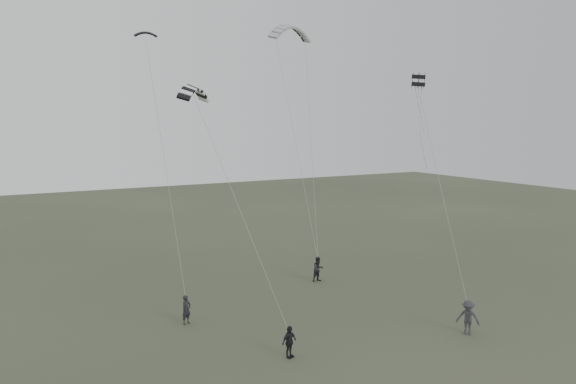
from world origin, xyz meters
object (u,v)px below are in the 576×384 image
kite_pale_large (291,27)px  kite_box (418,81)px  flyer_center (289,342)px  kite_striped (194,88)px  flyer_far (468,317)px  kite_dark_small (146,33)px  flyer_right (318,269)px  flyer_left (186,310)px

kite_pale_large → kite_box: size_ratio=5.49×
flyer_center → kite_striped: (-1.53, 8.12, 12.21)m
flyer_far → kite_dark_small: bearing=-177.3°
flyer_right → flyer_center: 12.92m
flyer_far → kite_box: size_ratio=2.67×
kite_pale_large → kite_striped: (-10.80, -8.01, -5.30)m
flyer_far → kite_striped: size_ratio=0.65×
kite_box → flyer_center: bearing=-163.8°
kite_dark_small → kite_box: bearing=-20.8°
flyer_left → flyer_center: flyer_left is taller
flyer_far → kite_striped: bearing=-168.6°
flyer_right → flyer_left: bearing=-168.3°
kite_dark_small → kite_box: (13.87, -9.30, -3.00)m
flyer_left → kite_striped: 12.33m
kite_pale_large → kite_box: kite_pale_large is taller
flyer_far → kite_striped: kite_striped is taller
flyer_left → flyer_far: bearing=-59.9°
kite_striped → kite_box: size_ratio=4.12×
kite_pale_large → flyer_center: bearing=-132.3°
flyer_left → kite_pale_large: bearing=13.6°
flyer_center → kite_pale_large: (9.27, 16.13, 17.52)m
flyer_right → kite_pale_large: size_ratio=0.46×
flyer_far → kite_pale_large: bearing=144.9°
flyer_left → kite_box: bearing=-35.8°
flyer_left → flyer_right: 11.35m
flyer_left → kite_striped: kite_striped is taller
flyer_left → kite_box: (13.90, -2.76, 12.75)m
flyer_left → flyer_right: flyer_right is taller
flyer_right → flyer_center: size_ratio=1.13×
flyer_right → flyer_far: (1.53, -12.18, 0.05)m
flyer_right → kite_box: bearing=-69.4°
flyer_right → kite_pale_large: bearing=72.8°
flyer_left → kite_pale_large: size_ratio=0.43×
kite_dark_small → kite_striped: size_ratio=0.49×
flyer_far → kite_dark_small: 25.09m
flyer_far → kite_box: (1.56, 5.98, 12.64)m
kite_striped → kite_box: 13.38m
kite_pale_large → flyer_right: bearing=-113.7°
kite_pale_large → flyer_far: bearing=-101.4°
kite_dark_small → flyer_right: bearing=-3.0°
flyer_right → kite_box: kite_box is taller
kite_box → flyer_right: bearing=113.4°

